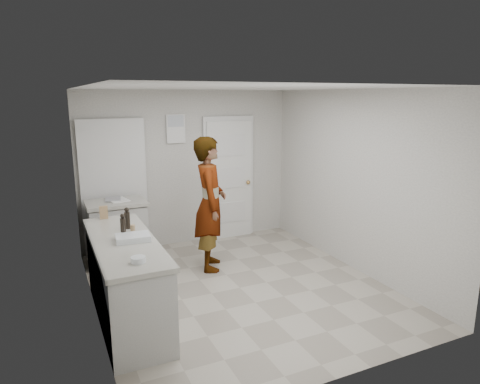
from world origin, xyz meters
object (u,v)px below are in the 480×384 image
person (210,204)px  spice_jar (133,228)px  oil_cruet_b (123,226)px  cake_mix_box (104,212)px  oil_cruet_a (127,219)px  baking_dish (133,238)px  egg_bowl (138,260)px

person → spice_jar: bearing=142.0°
person → spice_jar: 1.43m
person → oil_cruet_b: 1.63m
cake_mix_box → spice_jar: (0.22, -0.66, -0.04)m
person → oil_cruet_b: bearing=144.2°
oil_cruet_a → spice_jar: bearing=-76.8°
baking_dish → spice_jar: bearing=79.0°
oil_cruet_b → egg_bowl: oil_cruet_b is taller
oil_cruet_a → baking_dish: 0.45m
oil_cruet_b → baking_dish: size_ratio=0.71×
oil_cruet_b → baking_dish: bearing=-64.7°
spice_jar → egg_bowl: size_ratio=0.58×
person → oil_cruet_a: 1.40m
oil_cruet_a → oil_cruet_b: 0.31m
oil_cruet_a → egg_bowl: size_ratio=1.84×
egg_bowl → oil_cruet_a: bearing=84.5°
spice_jar → oil_cruet_b: size_ratio=0.30×
baking_dish → egg_bowl: baking_dish is taller
spice_jar → person: bearing=32.0°
cake_mix_box → oil_cruet_b: (0.09, -0.82, 0.04)m
oil_cruet_a → egg_bowl: (-0.10, -1.07, -0.09)m
cake_mix_box → oil_cruet_b: 0.83m
cake_mix_box → oil_cruet_a: (0.19, -0.53, 0.04)m
oil_cruet_b → baking_dish: 0.19m
baking_dish → cake_mix_box: bearing=99.6°
spice_jar → egg_bowl: 0.94m
person → cake_mix_box: (-1.44, -0.09, 0.07)m
cake_mix_box → baking_dish: cake_mix_box is taller
spice_jar → oil_cruet_a: (-0.03, 0.14, 0.08)m
oil_cruet_a → baking_dish: oil_cruet_a is taller
spice_jar → baking_dish: 0.31m
baking_dish → oil_cruet_b: bearing=115.3°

